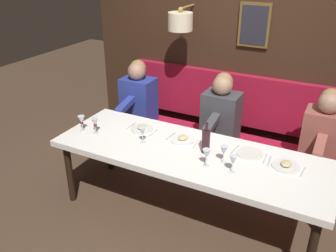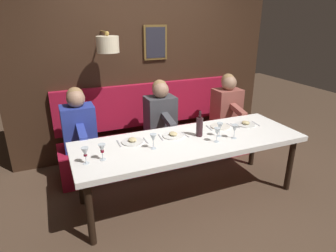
{
  "view_description": "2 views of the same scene",
  "coord_description": "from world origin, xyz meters",
  "px_view_note": "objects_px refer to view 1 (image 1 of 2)",
  "views": [
    {
      "loc": [
        -2.67,
        -1.16,
        2.41
      ],
      "look_at": [
        0.05,
        0.25,
        0.92
      ],
      "focal_mm": 38.39,
      "sensor_mm": 36.0,
      "label": 1
    },
    {
      "loc": [
        -2.65,
        1.39,
        2.05
      ],
      "look_at": [
        0.05,
        0.25,
        0.92
      ],
      "focal_mm": 31.11,
      "sensor_mm": 36.0,
      "label": 2
    }
  ],
  "objects_px": {
    "wine_glass_1": "(233,160)",
    "wine_glass_2": "(82,120)",
    "wine_glass_0": "(206,154)",
    "wine_bottle": "(206,141)",
    "wine_glass_4": "(95,123)",
    "diner_nearest": "(324,130)",
    "diner_middle": "(138,94)",
    "dining_table": "(189,157)",
    "wine_glass_5": "(224,151)",
    "wine_glass_3": "(143,132)",
    "diner_near": "(221,110)"
  },
  "relations": [
    {
      "from": "wine_glass_0",
      "to": "wine_glass_4",
      "type": "bearing_deg",
      "value": 87.02
    },
    {
      "from": "diner_near",
      "to": "wine_glass_1",
      "type": "distance_m",
      "value": 1.15
    },
    {
      "from": "dining_table",
      "to": "diner_near",
      "type": "distance_m",
      "value": 0.89
    },
    {
      "from": "wine_glass_5",
      "to": "diner_middle",
      "type": "bearing_deg",
      "value": 57.28
    },
    {
      "from": "wine_glass_0",
      "to": "wine_bottle",
      "type": "relative_size",
      "value": 0.55
    },
    {
      "from": "wine_glass_3",
      "to": "wine_bottle",
      "type": "relative_size",
      "value": 0.55
    },
    {
      "from": "diner_nearest",
      "to": "wine_glass_1",
      "type": "xyz_separation_m",
      "value": [
        -1.05,
        0.6,
        0.04
      ]
    },
    {
      "from": "wine_glass_1",
      "to": "wine_glass_2",
      "type": "bearing_deg",
      "value": 88.54
    },
    {
      "from": "wine_glass_2",
      "to": "wine_glass_4",
      "type": "distance_m",
      "value": 0.16
    },
    {
      "from": "wine_glass_3",
      "to": "wine_glass_1",
      "type": "bearing_deg",
      "value": -96.18
    },
    {
      "from": "diner_near",
      "to": "wine_glass_4",
      "type": "bearing_deg",
      "value": 135.06
    },
    {
      "from": "wine_bottle",
      "to": "diner_nearest",
      "type": "bearing_deg",
      "value": -48.2
    },
    {
      "from": "dining_table",
      "to": "wine_glass_1",
      "type": "distance_m",
      "value": 0.53
    },
    {
      "from": "wine_glass_0",
      "to": "wine_bottle",
      "type": "xyz_separation_m",
      "value": [
        0.22,
        0.1,
        -0.0
      ]
    },
    {
      "from": "diner_nearest",
      "to": "wine_glass_5",
      "type": "height_order",
      "value": "diner_nearest"
    },
    {
      "from": "wine_glass_2",
      "to": "wine_bottle",
      "type": "distance_m",
      "value": 1.31
    },
    {
      "from": "diner_near",
      "to": "wine_glass_3",
      "type": "bearing_deg",
      "value": 154.4
    },
    {
      "from": "diner_middle",
      "to": "wine_bottle",
      "type": "bearing_deg",
      "value": -123.85
    },
    {
      "from": "diner_nearest",
      "to": "wine_glass_2",
      "type": "xyz_separation_m",
      "value": [
        -1.01,
        2.23,
        0.04
      ]
    },
    {
      "from": "dining_table",
      "to": "wine_bottle",
      "type": "distance_m",
      "value": 0.23
    },
    {
      "from": "wine_glass_1",
      "to": "wine_glass_5",
      "type": "height_order",
      "value": "same"
    },
    {
      "from": "diner_near",
      "to": "wine_glass_3",
      "type": "xyz_separation_m",
      "value": [
        -0.95,
        0.45,
        0.04
      ]
    },
    {
      "from": "wine_glass_3",
      "to": "wine_glass_4",
      "type": "relative_size",
      "value": 1.0
    },
    {
      "from": "diner_nearest",
      "to": "wine_glass_5",
      "type": "bearing_deg",
      "value": 142.12
    },
    {
      "from": "diner_near",
      "to": "wine_glass_3",
      "type": "height_order",
      "value": "diner_near"
    },
    {
      "from": "wine_glass_4",
      "to": "wine_glass_5",
      "type": "distance_m",
      "value": 1.35
    },
    {
      "from": "diner_near",
      "to": "wine_glass_5",
      "type": "distance_m",
      "value": 1.0
    },
    {
      "from": "wine_glass_0",
      "to": "wine_glass_2",
      "type": "bearing_deg",
      "value": 87.99
    },
    {
      "from": "wine_glass_2",
      "to": "wine_glass_4",
      "type": "relative_size",
      "value": 1.0
    },
    {
      "from": "wine_glass_5",
      "to": "wine_bottle",
      "type": "xyz_separation_m",
      "value": [
        0.1,
        0.21,
        -0.0
      ]
    },
    {
      "from": "wine_glass_1",
      "to": "wine_bottle",
      "type": "xyz_separation_m",
      "value": [
        0.21,
        0.33,
        -0.0
      ]
    },
    {
      "from": "wine_glass_1",
      "to": "wine_glass_3",
      "type": "xyz_separation_m",
      "value": [
        0.1,
        0.93,
        0.0
      ]
    },
    {
      "from": "diner_nearest",
      "to": "diner_middle",
      "type": "height_order",
      "value": "same"
    },
    {
      "from": "diner_middle",
      "to": "wine_glass_4",
      "type": "bearing_deg",
      "value": -174.03
    },
    {
      "from": "diner_near",
      "to": "diner_nearest",
      "type": "bearing_deg",
      "value": -90.0
    },
    {
      "from": "wine_glass_1",
      "to": "wine_glass_2",
      "type": "distance_m",
      "value": 1.63
    },
    {
      "from": "diner_middle",
      "to": "wine_glass_5",
      "type": "relative_size",
      "value": 4.82
    },
    {
      "from": "diner_middle",
      "to": "diner_nearest",
      "type": "bearing_deg",
      "value": -90.0
    },
    {
      "from": "diner_middle",
      "to": "wine_glass_3",
      "type": "height_order",
      "value": "diner_middle"
    },
    {
      "from": "diner_nearest",
      "to": "diner_middle",
      "type": "distance_m",
      "value": 2.17
    },
    {
      "from": "diner_near",
      "to": "diner_middle",
      "type": "xyz_separation_m",
      "value": [
        0.0,
        1.09,
        0.0
      ]
    },
    {
      "from": "wine_glass_3",
      "to": "wine_glass_4",
      "type": "bearing_deg",
      "value": 94.72
    },
    {
      "from": "wine_glass_2",
      "to": "wine_glass_0",
      "type": "bearing_deg",
      "value": -92.01
    },
    {
      "from": "wine_glass_1",
      "to": "wine_glass_4",
      "type": "relative_size",
      "value": 1.0
    },
    {
      "from": "wine_glass_0",
      "to": "wine_glass_4",
      "type": "xyz_separation_m",
      "value": [
        0.06,
        1.23,
        -0.0
      ]
    },
    {
      "from": "diner_middle",
      "to": "wine_glass_5",
      "type": "height_order",
      "value": "diner_middle"
    },
    {
      "from": "diner_near",
      "to": "wine_glass_0",
      "type": "xyz_separation_m",
      "value": [
        -1.05,
        -0.25,
        0.04
      ]
    },
    {
      "from": "wine_glass_3",
      "to": "wine_bottle",
      "type": "bearing_deg",
      "value": -79.38
    },
    {
      "from": "wine_glass_1",
      "to": "wine_glass_5",
      "type": "distance_m",
      "value": 0.17
    },
    {
      "from": "dining_table",
      "to": "wine_glass_0",
      "type": "bearing_deg",
      "value": -125.99
    }
  ]
}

